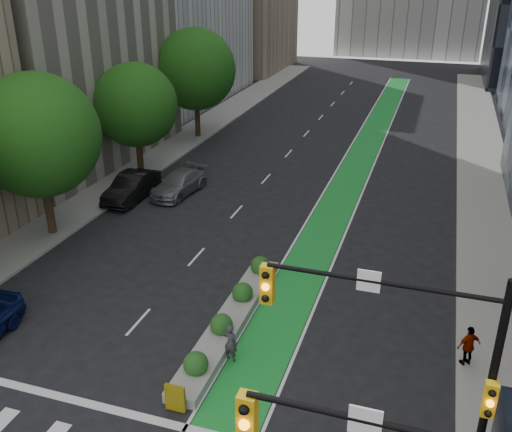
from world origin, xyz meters
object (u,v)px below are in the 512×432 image
Objects in this scene: cyclist at (231,343)px; parked_car_left_far at (179,183)px; parked_car_left_mid at (132,187)px; pedestrian_far at (469,346)px; median_planter at (231,316)px.

cyclist is 17.32m from parked_car_left_far.
parked_car_left_mid is at bearing -35.47° from cyclist.
parked_car_left_mid reaches higher than parked_car_left_far.
pedestrian_far is at bearing -29.31° from parked_car_left_far.
parked_car_left_mid is at bearing -61.94° from pedestrian_far.
median_planter is 2.12× the size of parked_car_left_far.
parked_car_left_far is 21.39m from pedestrian_far.
pedestrian_far is (9.13, 0.10, 0.58)m from median_planter.
median_planter is 6.61× the size of cyclist.
median_planter is 2.08× the size of parked_car_left_mid.
parked_car_left_mid is 2.99m from parked_car_left_far.
cyclist is 8.63m from pedestrian_far.
pedestrian_far is at bearing -29.13° from parked_car_left_mid.
median_planter is at bearing -32.66° from pedestrian_far.
pedestrian_far is at bearing -151.46° from cyclist.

